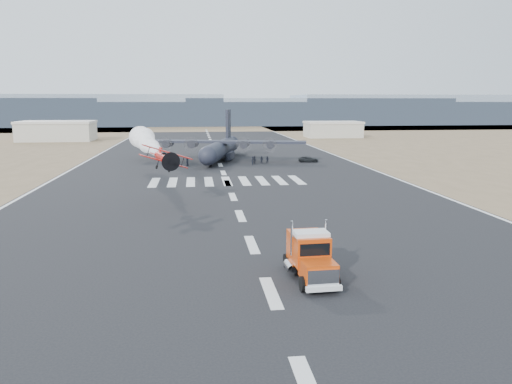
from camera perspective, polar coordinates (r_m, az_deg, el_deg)
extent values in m
plane|color=black|center=(35.67, 1.71, -11.41)|extent=(500.00, 500.00, 0.00)
cube|color=brown|center=(263.14, -5.82, 7.38)|extent=(500.00, 80.00, 0.00)
cube|color=gray|center=(298.88, -18.68, 8.87)|extent=(150.00, 50.00, 17.00)
cube|color=gray|center=(292.88, -5.96, 8.94)|extent=(150.00, 50.00, 13.00)
cube|color=gray|center=(301.06, 6.66, 9.15)|extent=(150.00, 50.00, 15.00)
cube|color=gray|center=(322.42, 18.11, 8.97)|extent=(150.00, 50.00, 17.00)
cube|color=#A9A596|center=(184.15, -21.79, 6.40)|extent=(24.00, 14.00, 6.00)
cube|color=beige|center=(184.00, -21.86, 7.42)|extent=(24.50, 14.50, 0.80)
cube|color=#A9A596|center=(190.04, 8.78, 6.99)|extent=(20.00, 12.00, 5.20)
cube|color=beige|center=(189.90, 8.80, 7.86)|extent=(20.50, 12.50, 0.80)
cube|color=black|center=(39.19, 5.83, -8.55)|extent=(1.41, 6.98, 0.26)
cube|color=red|center=(36.14, 7.12, -8.86)|extent=(2.45, 2.55, 1.33)
cube|color=silver|center=(35.03, 7.71, -9.68)|extent=(2.25, 0.25, 1.12)
cube|color=white|center=(35.09, 7.78, -10.89)|extent=(2.56, 0.41, 0.36)
cube|color=red|center=(37.55, 6.36, -6.71)|extent=(2.63, 1.94, 2.25)
cube|color=black|center=(36.65, 6.74, -6.56)|extent=(2.25, 0.21, 0.92)
cube|color=white|center=(37.51, 6.27, -4.86)|extent=(2.62, 1.74, 0.51)
cube|color=red|center=(39.34, 5.63, -6.37)|extent=(2.63, 2.15, 2.66)
cylinder|color=black|center=(35.75, 5.44, -10.43)|extent=(0.45, 1.14, 1.12)
cylinder|color=black|center=(36.39, 9.08, -10.14)|extent=(0.45, 1.14, 1.12)
cylinder|color=black|center=(39.67, 3.87, -8.29)|extent=(0.45, 1.14, 1.12)
cylinder|color=black|center=(40.24, 7.16, -8.07)|extent=(0.45, 1.14, 1.12)
cylinder|color=black|center=(40.61, 3.54, -7.84)|extent=(0.45, 1.14, 1.12)
cylinder|color=black|center=(41.18, 6.76, -7.63)|extent=(0.45, 1.14, 1.12)
cylinder|color=#A3220A|center=(64.91, -10.49, 3.84)|extent=(1.91, 5.43, 0.96)
sphere|color=black|center=(65.08, -10.52, 4.19)|extent=(0.75, 0.75, 0.75)
cylinder|color=black|center=(62.38, -10.20, 3.60)|extent=(1.17, 0.82, 1.07)
cylinder|color=black|center=(62.01, -10.16, 3.56)|extent=(2.32, 0.46, 2.35)
cube|color=#A3220A|center=(64.53, -10.43, 3.47)|extent=(6.21, 2.16, 2.13)
cube|color=#A3220A|center=(64.08, -10.43, 4.58)|extent=(6.41, 2.19, 2.20)
cube|color=#A3220A|center=(67.28, -10.75, 4.51)|extent=(0.28, 0.97, 1.07)
cube|color=#A3220A|center=(67.34, -10.74, 4.06)|extent=(2.24, 1.12, 0.09)
cylinder|color=black|center=(64.12, -11.11, 2.59)|extent=(0.21, 0.49, 0.47)
cylinder|color=black|center=(64.33, -9.60, 2.66)|extent=(0.21, 0.49, 0.47)
sphere|color=white|center=(67.55, -10.76, 4.08)|extent=(0.75, 0.75, 0.75)
sphere|color=white|center=(70.08, -11.00, 4.32)|extent=(1.01, 1.01, 1.01)
sphere|color=white|center=(72.62, -11.23, 4.54)|extent=(1.28, 1.28, 1.28)
sphere|color=white|center=(75.16, -11.45, 4.74)|extent=(1.54, 1.54, 1.54)
sphere|color=white|center=(77.70, -11.64, 4.94)|extent=(1.80, 1.80, 1.80)
sphere|color=white|center=(80.24, -11.83, 5.12)|extent=(2.06, 2.06, 2.06)
sphere|color=white|center=(82.78, -12.01, 5.29)|extent=(2.33, 2.33, 2.33)
sphere|color=white|center=(85.33, -12.17, 5.44)|extent=(2.59, 2.59, 2.59)
sphere|color=white|center=(87.87, -12.33, 5.59)|extent=(2.85, 2.85, 2.85)
sphere|color=white|center=(90.42, -12.47, 5.73)|extent=(3.12, 3.12, 3.12)
sphere|color=white|center=(92.97, -12.61, 5.87)|extent=(3.38, 3.38, 3.38)
sphere|color=white|center=(95.52, -12.74, 5.99)|extent=(3.64, 3.64, 3.64)
sphere|color=white|center=(98.07, -12.87, 6.11)|extent=(3.91, 3.91, 3.91)
sphere|color=white|center=(100.62, -12.98, 6.23)|extent=(4.17, 4.17, 4.17)
cylinder|color=black|center=(113.30, -4.14, 4.87)|extent=(10.00, 27.33, 3.88)
sphere|color=black|center=(100.05, -5.55, 4.13)|extent=(3.88, 3.88, 3.88)
cone|color=black|center=(126.62, -3.02, 5.45)|extent=(5.11, 6.55, 3.88)
cube|color=black|center=(112.19, -4.24, 5.76)|extent=(38.70, 12.85, 0.49)
cylinder|color=black|center=(114.47, -10.05, 5.48)|extent=(2.54, 3.99, 1.75)
cylinder|color=#3F3F44|center=(112.62, -10.32, 5.39)|extent=(3.22, 0.80, 3.30)
cylinder|color=black|center=(112.97, -7.20, 5.49)|extent=(2.54, 3.99, 1.75)
cylinder|color=#3F3F44|center=(111.09, -7.43, 5.41)|extent=(3.22, 0.80, 3.30)
cylinder|color=black|center=(110.83, -1.31, 5.48)|extent=(2.54, 3.99, 1.75)
cylinder|color=#3F3F44|center=(108.91, -1.45, 5.39)|extent=(3.22, 0.80, 3.30)
cylinder|color=black|center=(110.21, 1.70, 5.45)|extent=(2.54, 3.99, 1.75)
cylinder|color=#3F3F44|center=(108.28, 1.62, 5.36)|extent=(3.22, 0.80, 3.30)
cube|color=black|center=(124.40, -3.19, 7.60)|extent=(1.57, 4.38, 7.76)
cube|color=black|center=(125.13, -3.13, 5.75)|extent=(13.89, 5.94, 0.34)
cube|color=black|center=(114.80, -5.09, 4.20)|extent=(2.47, 5.93, 1.55)
cylinder|color=black|center=(114.86, -5.09, 3.93)|extent=(0.72, 1.15, 1.07)
cube|color=black|center=(114.03, -2.98, 4.18)|extent=(2.47, 5.93, 1.55)
cylinder|color=black|center=(114.09, -2.98, 3.92)|extent=(0.72, 1.15, 1.07)
cylinder|color=black|center=(103.12, -5.20, 3.15)|extent=(0.58, 0.94, 0.87)
imported|color=black|center=(111.14, 6.01, 3.75)|extent=(4.66, 2.55, 1.24)
imported|color=black|center=(111.00, -9.59, 3.82)|extent=(0.61, 0.72, 1.88)
imported|color=black|center=(107.80, 1.33, 3.70)|extent=(0.86, 0.64, 1.59)
imported|color=black|center=(108.60, -3.39, 3.76)|extent=(1.19, 1.03, 1.69)
imported|color=black|center=(107.12, -0.16, 3.68)|extent=(0.89, 1.10, 1.68)
imported|color=black|center=(104.75, -7.84, 3.43)|extent=(0.79, 0.94, 1.66)
imported|color=black|center=(109.99, -3.46, 3.82)|extent=(1.07, 1.58, 1.63)
imported|color=black|center=(104.72, -0.42, 3.59)|extent=(0.67, 0.77, 1.89)
imported|color=black|center=(107.98, 0.65, 3.70)|extent=(0.87, 0.88, 1.57)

